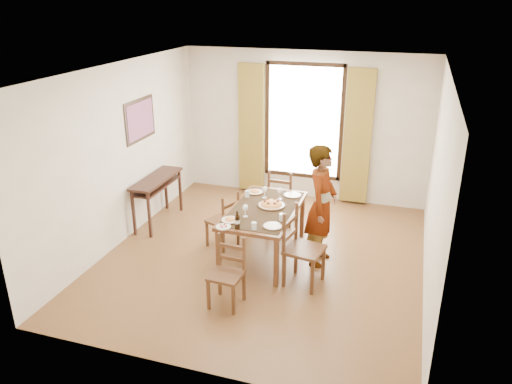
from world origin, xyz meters
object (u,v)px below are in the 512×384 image
(console_table, at_px, (157,184))
(man, at_px, (322,206))
(dining_table, at_px, (264,212))
(pasta_platter, at_px, (271,203))

(console_table, height_order, man, man)
(console_table, distance_m, man, 2.87)
(dining_table, relative_size, pasta_platter, 4.11)
(dining_table, distance_m, man, 0.84)
(console_table, relative_size, pasta_platter, 3.00)
(console_table, bearing_deg, pasta_platter, -12.19)
(dining_table, relative_size, man, 0.95)
(console_table, distance_m, dining_table, 2.09)
(dining_table, height_order, man, man)
(dining_table, bearing_deg, console_table, 164.63)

